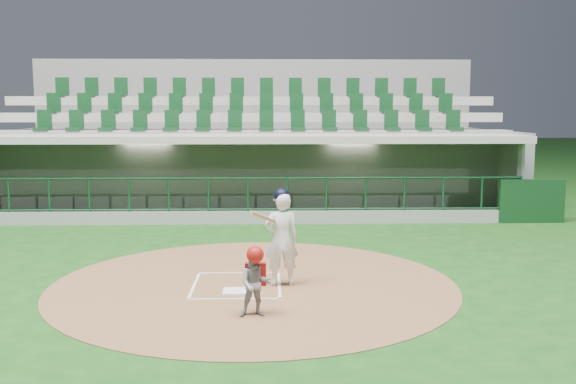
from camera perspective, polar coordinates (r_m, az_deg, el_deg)
name	(u,v)px	position (r m, az deg, el deg)	size (l,w,h in m)	color
ground	(238,281)	(11.77, -4.50, -7.92)	(120.00, 120.00, 0.00)	#144012
dirt_circle	(254,284)	(11.57, -3.05, -8.15)	(7.20, 7.20, 0.01)	brown
home_plate	(236,291)	(11.10, -4.67, -8.76)	(0.43, 0.43, 0.02)	white
batter_box_chalk	(237,285)	(11.48, -4.57, -8.23)	(1.55, 1.80, 0.01)	white
dugout_structure	(251,181)	(19.30, -3.27, 0.95)	(16.40, 3.70, 3.00)	slate
seating_deck	(252,158)	(22.32, -3.18, 3.01)	(17.00, 6.72, 5.15)	slate
batter	(281,237)	(11.27, -0.60, -3.99)	(0.86, 0.88, 1.73)	white
catcher	(255,281)	(9.67, -2.92, -7.90)	(0.50, 0.40, 1.07)	gray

